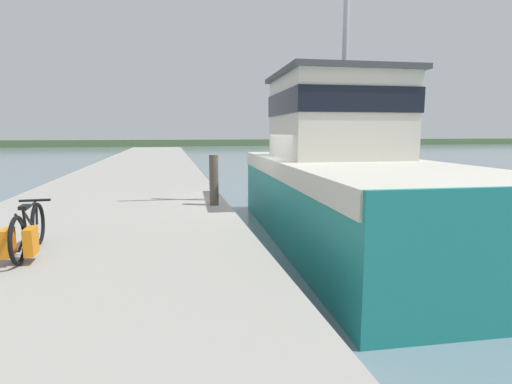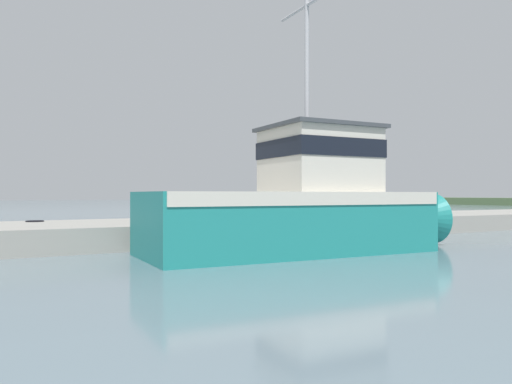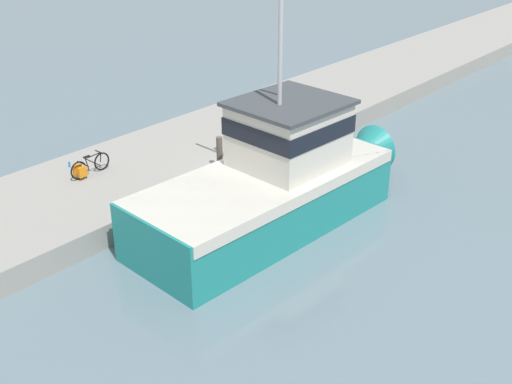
{
  "view_description": "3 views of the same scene",
  "coord_description": "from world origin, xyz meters",
  "px_view_note": "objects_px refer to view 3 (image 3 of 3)",
  "views": [
    {
      "loc": [
        -2.33,
        -9.8,
        2.55
      ],
      "look_at": [
        -0.6,
        -1.83,
        1.33
      ],
      "focal_mm": 28.0,
      "sensor_mm": 36.0,
      "label": 1
    },
    {
      "loc": [
        14.8,
        -9.96,
        1.83
      ],
      "look_at": [
        0.41,
        -1.78,
        1.91
      ],
      "focal_mm": 35.0,
      "sensor_mm": 36.0,
      "label": 2
    },
    {
      "loc": [
        13.67,
        -15.2,
        10.34
      ],
      "look_at": [
        1.4,
        -1.33,
        1.14
      ],
      "focal_mm": 45.0,
      "sensor_mm": 36.0,
      "label": 3
    }
  ],
  "objects_px": {
    "fishing_boat_main": "(275,179)",
    "water_bottle_by_bike": "(69,165)",
    "bicycle_touring": "(87,167)",
    "mooring_post": "(220,153)"
  },
  "relations": [
    {
      "from": "mooring_post",
      "to": "water_bottle_by_bike",
      "type": "bearing_deg",
      "value": -139.67
    },
    {
      "from": "bicycle_touring",
      "to": "mooring_post",
      "type": "height_order",
      "value": "mooring_post"
    },
    {
      "from": "mooring_post",
      "to": "water_bottle_by_bike",
      "type": "distance_m",
      "value": 5.49
    },
    {
      "from": "fishing_boat_main",
      "to": "bicycle_touring",
      "type": "height_order",
      "value": "fishing_boat_main"
    },
    {
      "from": "fishing_boat_main",
      "to": "water_bottle_by_bike",
      "type": "bearing_deg",
      "value": -155.03
    },
    {
      "from": "bicycle_touring",
      "to": "mooring_post",
      "type": "xyz_separation_m",
      "value": [
        3.05,
        3.54,
        0.27
      ]
    },
    {
      "from": "bicycle_touring",
      "to": "water_bottle_by_bike",
      "type": "bearing_deg",
      "value": 177.19
    },
    {
      "from": "mooring_post",
      "to": "water_bottle_by_bike",
      "type": "height_order",
      "value": "mooring_post"
    },
    {
      "from": "bicycle_touring",
      "to": "mooring_post",
      "type": "relative_size",
      "value": 1.37
    },
    {
      "from": "fishing_boat_main",
      "to": "mooring_post",
      "type": "height_order",
      "value": "fishing_boat_main"
    }
  ]
}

